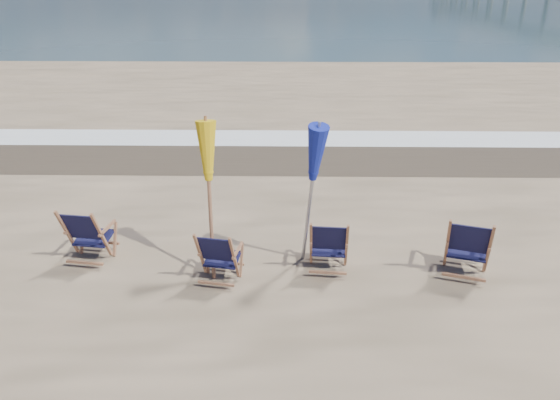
% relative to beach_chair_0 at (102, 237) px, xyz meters
% --- Properties ---
extents(surf_foam, '(200.00, 1.40, 0.01)m').
position_rel_beach_chair_0_xyz_m(surf_foam, '(2.71, 6.65, -0.50)').
color(surf_foam, silver).
rests_on(surf_foam, ground).
extents(wet_sand_strip, '(200.00, 2.60, 0.00)m').
position_rel_beach_chair_0_xyz_m(wet_sand_strip, '(2.71, 5.15, -0.50)').
color(wet_sand_strip, '#42362A').
rests_on(wet_sand_strip, ground).
extents(beach_chair_0, '(0.73, 0.80, 1.00)m').
position_rel_beach_chair_0_xyz_m(beach_chair_0, '(0.00, 0.00, 0.00)').
color(beach_chair_0, '#121234').
rests_on(beach_chair_0, ground).
extents(beach_chair_1, '(0.69, 0.75, 0.91)m').
position_rel_beach_chair_0_xyz_m(beach_chair_1, '(2.07, -0.56, -0.05)').
color(beach_chair_1, '#121234').
rests_on(beach_chair_1, ground).
extents(beach_chair_2, '(0.66, 0.73, 0.94)m').
position_rel_beach_chair_0_xyz_m(beach_chair_2, '(3.71, -0.21, -0.03)').
color(beach_chair_2, '#121234').
rests_on(beach_chair_2, ground).
extents(beach_chair_3, '(0.86, 0.92, 1.04)m').
position_rel_beach_chair_0_xyz_m(beach_chair_3, '(5.74, -0.38, 0.02)').
color(beach_chair_3, '#121234').
rests_on(beach_chair_3, ground).
extents(umbrella_yellow, '(0.30, 0.30, 2.34)m').
position_rel_beach_chair_0_xyz_m(umbrella_yellow, '(1.71, -0.16, 1.30)').
color(umbrella_yellow, '#8D5B3F').
rests_on(umbrella_yellow, ground).
extents(umbrella_blue, '(0.30, 0.30, 2.36)m').
position_rel_beach_chair_0_xyz_m(umbrella_blue, '(3.16, 0.06, 1.32)').
color(umbrella_blue, '#A5A5AD').
rests_on(umbrella_blue, ground).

